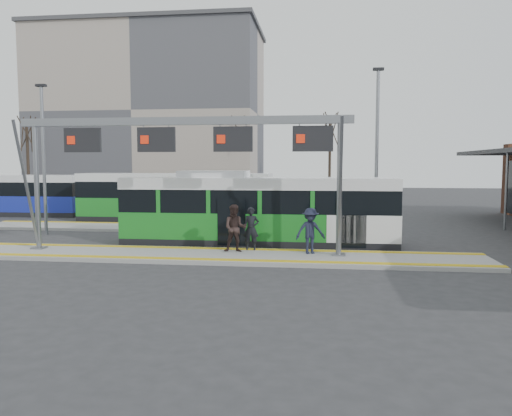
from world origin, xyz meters
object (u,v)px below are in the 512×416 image
at_px(passenger_a, 251,229).
at_px(passenger_c, 310,231).
at_px(hero_bus, 258,211).
at_px(passenger_b, 235,228).
at_px(gantry, 185,145).

bearing_deg(passenger_a, passenger_c, -15.45).
bearing_deg(hero_bus, passenger_b, -101.21).
bearing_deg(hero_bus, gantry, -128.64).
relative_size(gantry, passenger_b, 7.03).
xyz_separation_m(gantry, passenger_a, (2.43, 0.81, -3.30)).
bearing_deg(passenger_b, passenger_c, -7.34).
bearing_deg(gantry, passenger_b, 8.58).
height_order(gantry, hero_bus, gantry).
height_order(hero_bus, passenger_c, hero_bus).
xyz_separation_m(hero_bus, passenger_b, (-0.55, -2.74, -0.42)).
relative_size(passenger_a, passenger_c, 0.97).
bearing_deg(passenger_c, passenger_a, 149.46).
height_order(passenger_a, passenger_b, passenger_b).
xyz_separation_m(passenger_b, passenger_c, (2.91, -0.03, -0.05)).
distance_m(gantry, hero_bus, 4.78).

